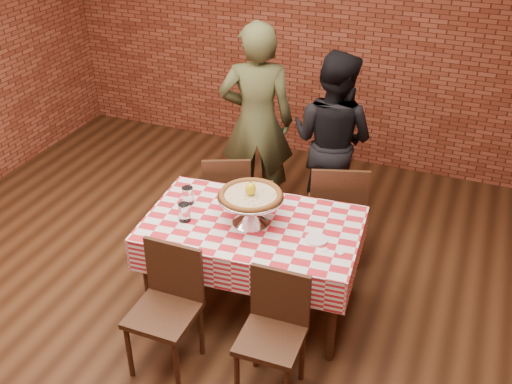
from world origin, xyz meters
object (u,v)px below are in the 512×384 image
chair_far_left (228,195)px  diner_black (332,141)px  table (252,266)px  water_glass_left (184,212)px  condiment_caddy (266,191)px  pizza (251,196)px  chair_near_right (271,342)px  pizza_stand (251,209)px  chair_far_right (336,208)px  diner_olive (257,122)px  chair_near_left (163,315)px  water_glass_right (188,196)px

chair_far_left → diner_black: size_ratio=0.54×
table → water_glass_left: (-0.46, -0.15, 0.45)m
table → condiment_caddy: condiment_caddy is taller
pizza → diner_black: 1.40m
pizza → chair_near_right: size_ratio=0.52×
pizza → chair_far_left: (-0.53, 0.75, -0.54)m
pizza_stand → chair_far_left: pizza_stand is taller
chair_near_right → chair_far_right: bearing=89.4°
table → diner_black: (0.19, 1.38, 0.44)m
diner_olive → diner_black: 0.69m
chair_near_right → chair_near_left: bearing=-177.6°
water_glass_right → diner_olive: diner_olive is taller
condiment_caddy → chair_far_left: size_ratio=0.17×
table → pizza_stand: bearing=153.2°
condiment_caddy → chair_far_right: size_ratio=0.16×
pizza → condiment_caddy: (-0.01, 0.32, -0.14)m
chair_near_right → chair_far_left: chair_far_left is taller
chair_near_right → chair_far_left: size_ratio=0.99×
pizza → chair_far_right: size_ratio=0.48×
diner_black → pizza_stand: bearing=94.7°
table → chair_far_right: size_ratio=1.62×
pizza_stand → chair_far_right: (0.41, 0.85, -0.40)m
pizza → chair_near_right: 1.01m
water_glass_left → chair_near_right: 1.12m
diner_olive → pizza: bearing=90.2°
chair_near_right → diner_olive: size_ratio=0.47×
water_glass_right → chair_near_right: water_glass_right is taller
pizza → diner_black: size_ratio=0.27×
water_glass_left → chair_near_right: water_glass_left is taller
pizza → water_glass_left: bearing=-160.6°
table → chair_far_left: (-0.54, 0.75, 0.06)m
water_glass_left → pizza_stand: bearing=19.4°
pizza_stand → diner_black: bearing=81.4°
pizza → diner_olive: (-0.47, 1.28, -0.06)m
pizza_stand → chair_near_right: size_ratio=0.55×
condiment_caddy → diner_black: 1.08m
chair_near_right → table: bearing=118.4°
water_glass_left → condiment_caddy: bearing=47.7°
condiment_caddy → chair_near_left: bearing=-115.4°
water_glass_left → pizza: bearing=19.4°
pizza_stand → chair_far_left: (-0.53, 0.75, -0.43)m
pizza → chair_far_right: pizza is taller
pizza_stand → water_glass_right: pizza_stand is taller
water_glass_right → chair_near_right: (0.96, -0.79, -0.39)m
pizza → chair_near_right: bearing=-59.5°
chair_near_left → water_glass_right: bearing=105.4°
table → chair_far_right: (0.39, 0.86, 0.09)m
water_glass_right → chair_far_right: bearing=40.5°
condiment_caddy → chair_far_left: bearing=129.5°
pizza_stand → water_glass_left: size_ratio=3.55×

